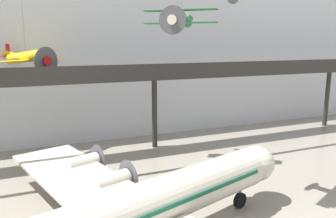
{
  "coord_description": "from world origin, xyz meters",
  "views": [
    {
      "loc": [
        -14.2,
        -14.06,
        13.7
      ],
      "look_at": [
        -4.73,
        9.02,
        8.59
      ],
      "focal_mm": 35.0,
      "sensor_mm": 36.0,
      "label": 1
    }
  ],
  "objects": [
    {
      "name": "suspended_plane_green_biplane",
      "position": [
        0.94,
        19.16,
        16.2
      ],
      "size": [
        6.87,
        6.74,
        9.1
      ],
      "rotation": [
        0.0,
        0.0,
        3.99
      ],
      "color": "#1E6B33"
    },
    {
      "name": "airliner_silver_main",
      "position": [
        -9.86,
        3.77,
        3.35
      ],
      "size": [
        29.61,
        34.42,
        9.37
      ],
      "rotation": [
        0.0,
        0.0,
        0.3
      ],
      "color": "beige",
      "rests_on": "ground"
    },
    {
      "name": "hangar_back_wall",
      "position": [
        0.0,
        32.33,
        13.74
      ],
      "size": [
        140.0,
        3.0,
        27.48
      ],
      "color": "silver",
      "rests_on": "ground"
    },
    {
      "name": "suspended_plane_yellow_lowwing",
      "position": [
        -14.87,
        26.95,
        12.01
      ],
      "size": [
        7.86,
        7.36,
        13.26
      ],
      "rotation": [
        0.0,
        0.0,
        5.38
      ],
      "color": "yellow"
    },
    {
      "name": "mezzanine_walkway",
      "position": [
        0.0,
        24.2,
        9.47
      ],
      "size": [
        110.0,
        3.2,
        11.18
      ],
      "color": "#2D2B28",
      "rests_on": "ground"
    }
  ]
}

